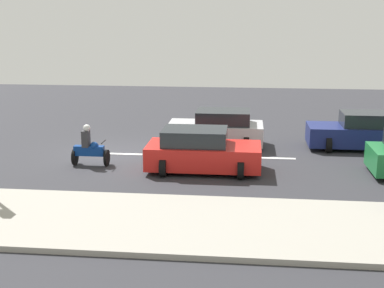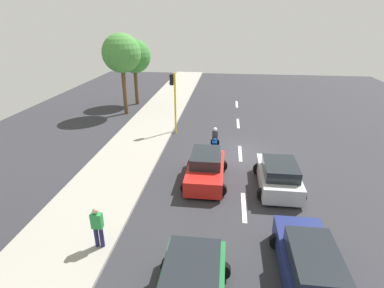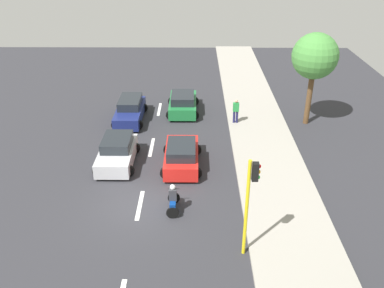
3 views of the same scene
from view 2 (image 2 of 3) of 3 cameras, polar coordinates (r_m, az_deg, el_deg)
name	(u,v)px [view 2 (image 2 of 3)]	position (r m, az deg, el deg)	size (l,w,h in m)	color
ground_plane	(240,154)	(19.70, 9.06, -1.90)	(40.00, 60.00, 0.10)	#2D2D33
sidewalk	(134,147)	(20.52, -10.82, -0.61)	(4.00, 60.00, 0.15)	#9E998E
lane_stripe_far_north	(237,104)	(31.00, 8.44, 7.44)	(0.20, 2.40, 0.01)	white
lane_stripe_north	(238,123)	(25.26, 8.69, 3.87)	(0.20, 2.40, 0.01)	white
lane_stripe_mid	(240,153)	(19.67, 9.07, -1.75)	(0.20, 2.40, 0.01)	white
lane_stripe_south	(244,207)	(14.43, 9.76, -11.63)	(0.20, 2.40, 0.01)	white
car_red	(206,169)	(16.01, 2.62, -4.66)	(2.28, 4.00, 1.52)	red
car_silver	(279,176)	(15.93, 16.02, -5.75)	(2.31, 3.94, 1.52)	#B7B7BC
car_dark_blue	(310,267)	(11.10, 21.43, -20.76)	(2.15, 4.46, 1.52)	navy
motorcycle	(215,141)	(19.79, 4.32, 0.64)	(0.60, 1.30, 1.53)	black
pedestrian_near_signal	(98,226)	(11.91, -17.40, -14.57)	(0.40, 0.24, 1.69)	#1E1E4C
traffic_light_corner	(174,95)	(22.15, -3.48, 9.29)	(0.49, 0.24, 4.50)	yellow
street_tree_center	(134,57)	(30.47, -10.87, 15.88)	(3.14, 3.14, 6.24)	brown
street_tree_north	(121,54)	(27.25, -13.17, 16.27)	(3.28, 3.28, 6.95)	brown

